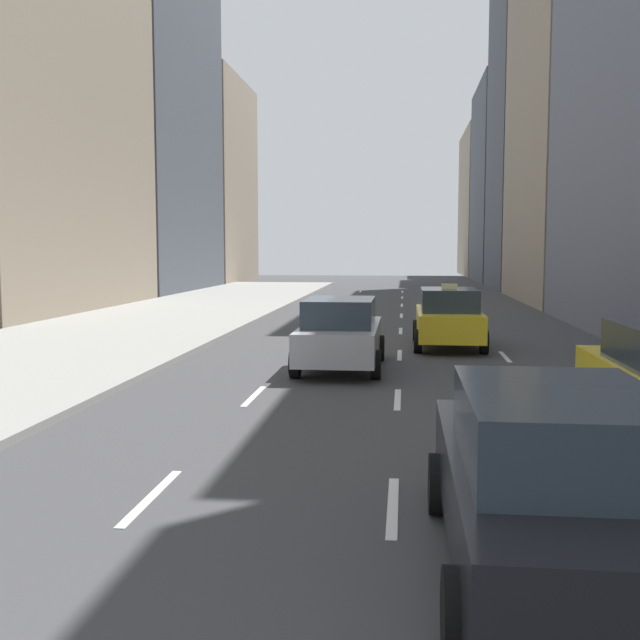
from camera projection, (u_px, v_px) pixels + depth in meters
name	position (u px, v px, depth m)	size (l,w,h in m)	color
sidewalk_left	(146.00, 323.00, 28.25)	(8.00, 66.00, 0.15)	gray
lane_markings	(400.00, 341.00, 23.23)	(5.72, 56.00, 0.01)	white
building_row_left	(70.00, 68.00, 37.29)	(6.00, 71.10, 34.19)	slate
building_row_right	(581.00, 92.00, 39.89)	(6.00, 91.16, 27.86)	gray
taxi_second	(448.00, 317.00, 21.83)	(2.02, 4.40, 1.87)	yellow
sedan_black_near	(340.00, 333.00, 17.86)	(2.02, 4.52, 1.71)	#9EA0A5
sedan_silver_behind	(553.00, 481.00, 6.47)	(2.02, 4.74, 1.72)	black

